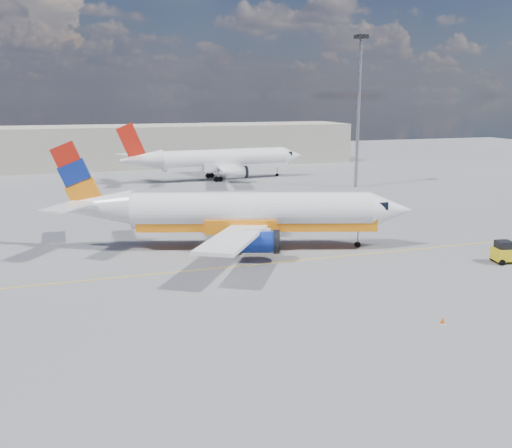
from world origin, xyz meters
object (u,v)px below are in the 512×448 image
object	(u,v)px
traffic_cone	(443,320)
gse_tug	(508,252)
second_jet	(219,160)
main_jet	(240,213)

from	to	relation	value
traffic_cone	gse_tug	bearing A→B (deg)	35.61
traffic_cone	second_jet	bearing A→B (deg)	87.76
main_jet	second_jet	xyz separation A→B (m)	(9.22, 43.21, -0.08)
gse_tug	traffic_cone	xyz separation A→B (m)	(-13.34, -9.55, -0.66)
second_jet	gse_tug	world-z (taller)	second_jet
main_jet	traffic_cone	xyz separation A→B (m)	(6.70, -21.12, -3.08)
second_jet	main_jet	bearing A→B (deg)	-105.67
main_jet	second_jet	world-z (taller)	main_jet
main_jet	traffic_cone	size ratio (longest dim) A/B	68.54
main_jet	gse_tug	xyz separation A→B (m)	(20.03, -11.57, -2.42)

